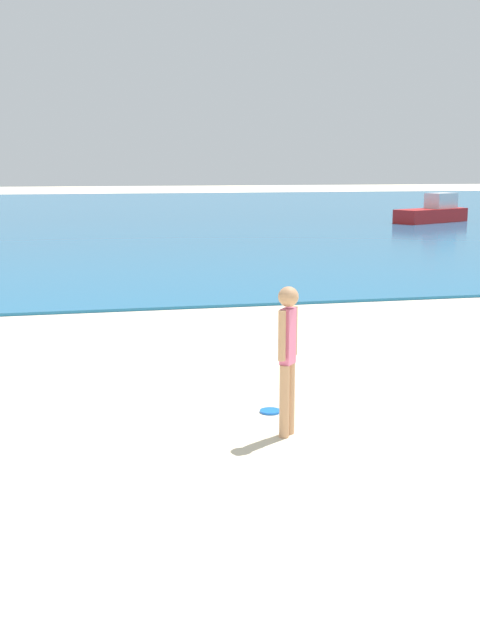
# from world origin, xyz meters

# --- Properties ---
(water) EXTENTS (160.00, 60.00, 0.06)m
(water) POSITION_xyz_m (0.00, 42.80, 0.03)
(water) COLOR #1E6B9E
(water) RESTS_ON ground
(person_standing) EXTENTS (0.26, 0.29, 1.56)m
(person_standing) POSITION_xyz_m (0.36, 5.47, 0.89)
(person_standing) COLOR tan
(person_standing) RESTS_ON ground
(frisbee) EXTENTS (0.24, 0.24, 0.03)m
(frisbee) POSITION_xyz_m (0.39, 6.25, 0.01)
(frisbee) COLOR blue
(frisbee) RESTS_ON ground
(boat_far) EXTENTS (4.14, 2.91, 1.36)m
(boat_far) POSITION_xyz_m (15.21, 32.36, 0.53)
(boat_far) COLOR red
(boat_far) RESTS_ON water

